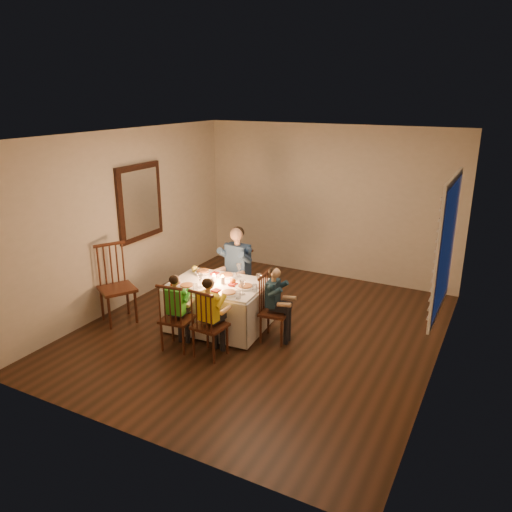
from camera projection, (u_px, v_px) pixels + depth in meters
The scene contains 26 objects.
ground at pixel (261, 331), 6.79m from camera, with size 5.00×5.00×0.00m, color black.
wall_left at pixel (126, 219), 7.38m from camera, with size 0.02×5.00×2.60m, color beige.
wall_right at pixel (446, 266), 5.39m from camera, with size 0.02×5.00×2.60m, color beige.
wall_back at pixel (328, 202), 8.49m from camera, with size 4.50×0.02×2.60m, color beige.
ceiling at pixel (261, 135), 5.98m from camera, with size 5.00×5.00×0.00m, color white.
dining_table at pixel (218, 296), 6.73m from camera, with size 1.34×1.02×0.63m.
chair_adult at pixel (237, 307), 7.52m from camera, with size 0.37×0.35×0.90m, color #3B1910, non-canonical shape.
chair_near_left at pixel (179, 347), 6.35m from camera, with size 0.37×0.35×0.90m, color #3B1910, non-canonical shape.
chair_near_right at pixel (211, 355), 6.16m from camera, with size 0.37×0.35×0.90m, color #3B1910, non-canonical shape.
chair_end at pixel (275, 340), 6.55m from camera, with size 0.37×0.35×0.90m, color #3B1910, non-canonical shape.
chair_extra at pixel (120, 321), 7.07m from camera, with size 0.46×0.44×1.11m, color #3B1910, non-canonical shape.
adult at pixel (237, 307), 7.52m from camera, with size 0.46×0.42×1.25m, color navy, non-canonical shape.
child_green at pixel (179, 347), 6.35m from camera, with size 0.31×0.28×0.99m, color green, non-canonical shape.
child_yellow at pixel (211, 355), 6.16m from camera, with size 0.33×0.30×1.02m, color yellow, non-canonical shape.
child_teal at pixel (275, 340), 6.55m from camera, with size 0.32×0.29×1.01m, color #1B3444, non-canonical shape.
setting_adult at pixel (226, 276), 6.90m from camera, with size 0.26×0.26×0.02m, color white.
setting_green at pixel (187, 286), 6.53m from camera, with size 0.26×0.26×0.02m, color white.
setting_yellow at pixel (229, 293), 6.30m from camera, with size 0.26×0.26×0.02m, color white.
setting_teal at pixel (245, 287), 6.51m from camera, with size 0.26×0.26×0.02m, color white.
candle_left at pixel (214, 279), 6.67m from camera, with size 0.06×0.06×0.10m, color white.
candle_right at pixel (223, 280), 6.62m from camera, with size 0.06×0.06×0.10m, color white.
squash at pixel (195, 269), 7.07m from camera, with size 0.09×0.09×0.09m, color yellow.
orange_fruit at pixel (233, 281), 6.62m from camera, with size 0.08×0.08×0.08m, color orange.
serving_bowl at pixel (203, 273), 6.96m from camera, with size 0.21×0.21×0.05m, color white.
wall_mirror at pixel (140, 202), 7.55m from camera, with size 0.06×0.95×1.15m.
window_blinds at pixel (445, 246), 5.43m from camera, with size 0.07×1.34×1.54m.
Camera 1 is at (2.79, -5.46, 3.11)m, focal length 35.00 mm.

